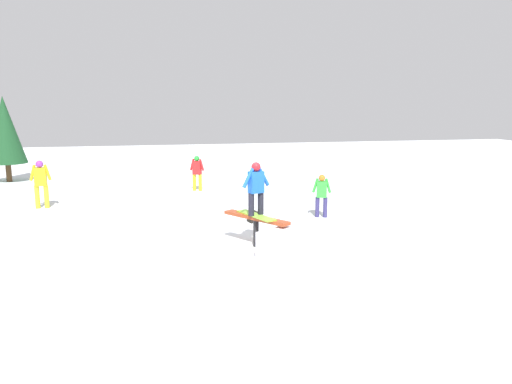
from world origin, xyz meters
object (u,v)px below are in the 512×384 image
bystander_yellow (41,182)px  loose_snowboard_white (299,204)px  bystander_green (322,193)px  main_rider_on_rail (256,190)px  rail_feature (256,221)px  pine_tree_near (5,130)px  backpack_on_snow (252,217)px  bystander_red (197,171)px

bystander_yellow → loose_snowboard_white: (-1.18, -8.65, -0.89)m
bystander_yellow → bystander_green: bearing=158.2°
main_rider_on_rail → bystander_green: main_rider_on_rail is taller
rail_feature → bystander_green: bearing=-78.6°
bystander_yellow → pine_tree_near: size_ratio=0.43×
rail_feature → pine_tree_near: bearing=1.5°
bystander_yellow → rail_feature: bearing=134.3°
bystander_green → pine_tree_near: pine_tree_near is taller
main_rider_on_rail → backpack_on_snow: (2.48, -0.43, -1.26)m
bystander_green → bystander_yellow: size_ratio=0.82×
rail_feature → loose_snowboard_white: 5.44m
main_rider_on_rail → pine_tree_near: 15.00m
bystander_red → bystander_yellow: bearing=50.6°
bystander_green → bystander_yellow: bystander_yellow is taller
bystander_yellow → backpack_on_snow: (-3.44, -6.51, -0.74)m
rail_feature → backpack_on_snow: (2.48, -0.43, -0.47)m
main_rider_on_rail → backpack_on_snow: bearing=-30.6°
main_rider_on_rail → bystander_yellow: (5.92, 6.08, -0.53)m
rail_feature → bystander_green: bystander_green is taller
bystander_yellow → bystander_red: bearing=-159.3°
bystander_red → backpack_on_snow: size_ratio=4.14×
bystander_green → bystander_red: size_ratio=0.95×
bystander_red → loose_snowboard_white: 4.74m
rail_feature → loose_snowboard_white: bearing=-62.3°
rail_feature → loose_snowboard_white: (4.75, -2.57, -0.63)m
bystander_yellow → backpack_on_snow: size_ratio=4.74×
rail_feature → bystander_green: size_ratio=1.36×
rail_feature → backpack_on_snow: 2.56m
main_rider_on_rail → bystander_green: size_ratio=1.05×
bystander_red → pine_tree_near: size_ratio=0.37×
bystander_red → backpack_on_snow: bearing=129.3°
main_rider_on_rail → pine_tree_near: pine_tree_near is taller
bystander_yellow → pine_tree_near: pine_tree_near is taller
rail_feature → pine_tree_near: (12.22, 8.66, 1.65)m
loose_snowboard_white → pine_tree_near: (7.47, 11.23, 2.28)m
rail_feature → bystander_green: 3.77m
rail_feature → bystander_yellow: (5.92, 6.08, 0.26)m
main_rider_on_rail → bystander_red: 8.18m
backpack_on_snow → rail_feature: bearing=-23.5°
rail_feature → bystander_yellow: bearing=11.9°
bystander_yellow → loose_snowboard_white: bystander_yellow is taller
rail_feature → bystander_yellow: 8.49m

